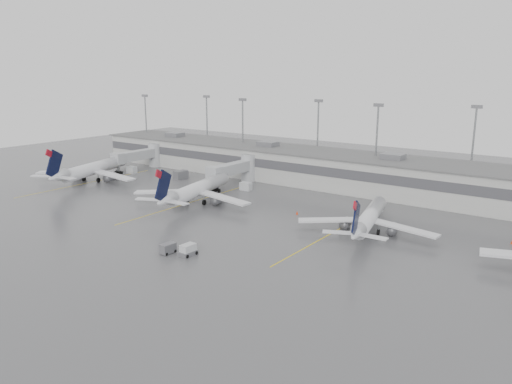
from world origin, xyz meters
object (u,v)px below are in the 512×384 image
Objects in this scene: jet_mid_left at (196,189)px; baggage_tug at (188,251)px; jet_far_left at (92,169)px; jet_mid_right at (368,218)px.

baggage_tug is at bearing -62.85° from jet_mid_left.
jet_mid_right is at bearing -15.21° from jet_far_left.
jet_far_left is 75.76m from jet_mid_right.
jet_mid_left reaches higher than jet_mid_right.
jet_mid_left is at bearing -17.71° from jet_far_left.
baggage_tug is at bearing -137.01° from jet_mid_right.
jet_far_left is at bearing 158.92° from baggage_tug.
jet_far_left reaches higher than jet_mid_right.
jet_far_left is 1.04× the size of jet_mid_left.
jet_mid_left is at bearing 132.33° from baggage_tug.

